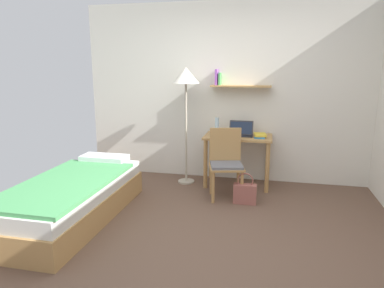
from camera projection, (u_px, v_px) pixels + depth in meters
name	position (u px, v px, depth m)	size (l,w,h in m)	color
ground_plane	(204.00, 239.00, 3.47)	(5.28, 5.28, 0.00)	brown
wall_back	(230.00, 93.00, 5.11)	(4.40, 0.27, 2.60)	silver
bed	(74.00, 198.00, 3.88)	(0.87, 2.02, 0.54)	#B2844C
desk	(238.00, 146.00, 4.92)	(0.94, 0.56, 0.73)	#B2844C
desk_chair	(226.00, 161.00, 4.49)	(0.51, 0.48, 0.90)	#B2844C
standing_lamp	(186.00, 82.00, 4.84)	(0.38, 0.38, 1.68)	#B2A893
laptop	(241.00, 132.00, 4.91)	(0.34, 0.22, 0.20)	black
water_bottle	(217.00, 126.00, 5.01)	(0.06, 0.06, 0.24)	silver
book_stack	(260.00, 135.00, 4.77)	(0.19, 0.24, 0.05)	#3384C6
handbag	(245.00, 193.00, 4.33)	(0.28, 0.11, 0.40)	#99564C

